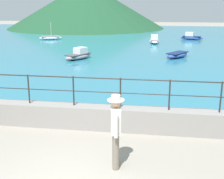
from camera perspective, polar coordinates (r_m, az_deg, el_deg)
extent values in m
cube|color=gray|center=(9.22, -2.83, -5.23)|extent=(20.00, 0.56, 0.70)
cylinder|color=#282623|center=(9.60, -15.42, 0.09)|extent=(0.04, 0.04, 0.90)
cylinder|color=#282623|center=(9.13, -7.26, -0.27)|extent=(0.04, 0.04, 0.90)
cylinder|color=#282623|center=(8.85, 1.59, -0.65)|extent=(0.04, 0.04, 0.90)
cylinder|color=#282623|center=(8.80, 10.78, -1.03)|extent=(0.04, 0.04, 0.90)
cylinder|color=#282623|center=(8.98, 19.83, -1.37)|extent=(0.04, 0.04, 0.90)
cylinder|color=#282623|center=(8.85, -2.94, 2.15)|extent=(18.40, 0.04, 0.04)
cylinder|color=#282623|center=(8.96, -2.90, -0.45)|extent=(18.40, 0.03, 0.03)
cube|color=teal|center=(31.33, 5.43, 9.11)|extent=(64.00, 44.32, 0.06)
cone|color=#1E4C2D|center=(48.66, -4.89, 15.52)|extent=(24.25, 24.25, 6.89)
cylinder|color=slate|center=(6.99, 0.72, -11.72)|extent=(0.15, 0.15, 0.86)
cylinder|color=slate|center=(7.15, 0.67, -11.05)|extent=(0.15, 0.15, 0.86)
cube|color=beige|center=(6.76, 0.72, -5.87)|extent=(0.28, 0.39, 0.60)
cylinder|color=beige|center=(6.56, 0.79, -6.97)|extent=(0.09, 0.09, 0.52)
cylinder|color=beige|center=(7.00, 0.65, -5.45)|extent=(0.09, 0.09, 0.52)
sphere|color=tan|center=(6.62, 0.73, -2.41)|extent=(0.22, 0.22, 0.22)
cylinder|color=beige|center=(6.60, 0.73, -2.00)|extent=(0.38, 0.38, 0.02)
cylinder|color=beige|center=(6.58, 0.73, -1.50)|extent=(0.20, 0.20, 0.10)
ellipsoid|color=white|center=(32.72, -11.51, 9.52)|extent=(2.47, 1.59, 0.36)
cube|color=gray|center=(32.70, -11.53, 9.78)|extent=(1.99, 1.32, 0.06)
cylinder|color=#B2A899|center=(32.64, -11.42, 11.07)|extent=(0.06, 0.06, 1.40)
ellipsoid|color=gray|center=(20.70, -6.39, 6.22)|extent=(1.86, 2.46, 0.36)
cube|color=#4D4D51|center=(20.67, -6.40, 6.63)|extent=(1.53, 1.99, 0.06)
cube|color=silver|center=(20.82, -5.96, 7.35)|extent=(0.93, 1.00, 0.40)
ellipsoid|color=#2D4C9E|center=(21.67, 12.19, 6.39)|extent=(1.99, 2.42, 0.36)
cube|color=navy|center=(21.65, 12.21, 6.79)|extent=(1.63, 1.96, 0.06)
ellipsoid|color=#2D4C9E|center=(33.08, 14.78, 9.38)|extent=(2.43, 1.34, 0.36)
cube|color=navy|center=(33.07, 14.80, 9.64)|extent=(1.96, 1.12, 0.06)
cube|color=silver|center=(33.07, 14.39, 10.07)|extent=(0.91, 0.78, 0.40)
ellipsoid|color=white|center=(29.41, 7.98, 9.00)|extent=(1.02, 2.35, 0.36)
cube|color=gray|center=(29.39, 7.99, 9.29)|extent=(0.86, 1.88, 0.06)
cube|color=silver|center=(29.61, 7.99, 9.79)|extent=(0.67, 0.83, 0.40)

